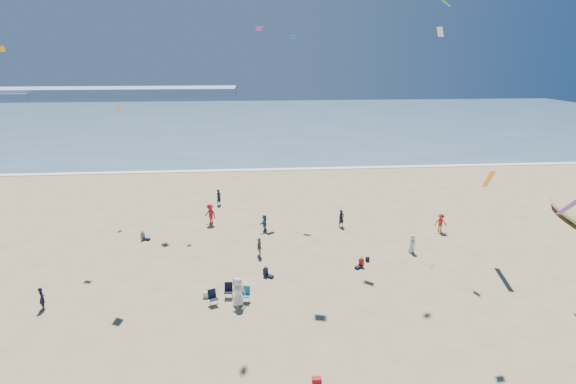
{
  "coord_description": "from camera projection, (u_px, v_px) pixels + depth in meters",
  "views": [
    {
      "loc": [
        -0.02,
        -15.13,
        15.03
      ],
      "look_at": [
        2.0,
        8.0,
        7.99
      ],
      "focal_mm": 28.0,
      "sensor_mm": 36.0,
      "label": 1
    }
  ],
  "objects": [
    {
      "name": "black_backpack",
      "position": [
        236.0,
        282.0,
        30.75
      ],
      "size": [
        0.3,
        0.22,
        0.38
      ],
      "primitive_type": "cube",
      "color": "black",
      "rests_on": "ground"
    },
    {
      "name": "kites_aloft",
      "position": [
        389.0,
        62.0,
        28.18
      ],
      "size": [
        38.99,
        39.14,
        29.84
      ],
      "color": "#FDAE0F",
      "rests_on": "ground"
    },
    {
      "name": "white_tote",
      "position": [
        206.0,
        295.0,
        29.08
      ],
      "size": [
        0.35,
        0.2,
        0.4
      ],
      "primitive_type": "cube",
      "color": "silver",
      "rests_on": "ground"
    },
    {
      "name": "surf_line",
      "position": [
        250.0,
        170.0,
        61.67
      ],
      "size": [
        220.0,
        1.2,
        0.08
      ],
      "primitive_type": "cube",
      "color": "white",
      "rests_on": "ground"
    },
    {
      "name": "seated_group",
      "position": [
        288.0,
        311.0,
        26.8
      ],
      "size": [
        18.3,
        28.15,
        0.84
      ],
      "color": "silver",
      "rests_on": "ground"
    },
    {
      "name": "chair_cluster",
      "position": [
        229.0,
        295.0,
        28.52
      ],
      "size": [
        2.75,
        1.52,
        1.0
      ],
      "color": "black",
      "rests_on": "ground"
    },
    {
      "name": "ocean",
      "position": [
        249.0,
        120.0,
        109.35
      ],
      "size": [
        220.0,
        100.0,
        0.06
      ],
      "primitive_type": "cube",
      "color": "#476B84",
      "rests_on": "ground"
    },
    {
      "name": "navy_bag",
      "position": [
        367.0,
        259.0,
        34.26
      ],
      "size": [
        0.28,
        0.18,
        0.34
      ],
      "primitive_type": "cube",
      "color": "black",
      "rests_on": "ground"
    },
    {
      "name": "cooler",
      "position": [
        317.0,
        380.0,
        21.48
      ],
      "size": [
        0.45,
        0.3,
        0.3
      ],
      "primitive_type": "cube",
      "color": "#B11923",
      "rests_on": "ground"
    },
    {
      "name": "headland_far",
      "position": [
        94.0,
        92.0,
        175.4
      ],
      "size": [
        110.0,
        20.0,
        3.2
      ],
      "primitive_type": "cube",
      "color": "#7A8EA8",
      "rests_on": "ground"
    },
    {
      "name": "standing_flyers",
      "position": [
        317.0,
        267.0,
        31.46
      ],
      "size": [
        38.06,
        36.74,
        1.95
      ],
      "color": "black",
      "rests_on": "ground"
    }
  ]
}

